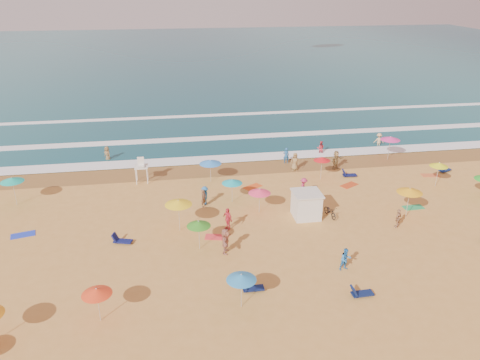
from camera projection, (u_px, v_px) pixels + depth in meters
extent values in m
plane|color=gold|center=(251.00, 229.00, 35.35)|extent=(220.00, 220.00, 0.00)
cube|color=#0C4756|center=(188.00, 58.00, 111.48)|extent=(220.00, 140.00, 0.18)
plane|color=olive|center=(229.00, 168.00, 46.68)|extent=(220.00, 220.00, 0.00)
cube|color=white|center=(225.00, 159.00, 48.91)|extent=(200.00, 2.20, 0.05)
cube|color=white|center=(218.00, 138.00, 55.25)|extent=(200.00, 1.60, 0.05)
cube|color=white|center=(210.00, 115.00, 64.31)|extent=(200.00, 1.20, 0.05)
cube|color=silver|center=(306.00, 205.00, 36.85)|extent=(2.00, 2.00, 2.00)
cube|color=silver|center=(307.00, 193.00, 36.43)|extent=(2.20, 2.20, 0.12)
imported|color=black|center=(330.00, 211.00, 37.06)|extent=(0.92, 1.84, 0.92)
cone|color=#378F21|center=(199.00, 224.00, 32.04)|extent=(1.67, 1.67, 0.35)
cone|color=red|center=(322.00, 159.00, 43.42)|extent=(1.55, 1.55, 0.35)
cone|color=#EF3D19|center=(97.00, 291.00, 25.19)|extent=(1.65, 1.65, 0.35)
cone|color=#2C84C6|center=(241.00, 277.00, 26.24)|extent=(1.72, 1.72, 0.35)
cone|color=#16B49C|center=(12.00, 180.00, 38.30)|extent=(1.88, 1.88, 0.35)
cone|color=#17AFBD|center=(232.00, 181.00, 38.91)|extent=(1.72, 1.72, 0.35)
cone|color=#E93394|center=(390.00, 138.00, 48.07)|extent=(2.01, 2.01, 0.35)
cone|color=#3387E7|center=(210.00, 162.00, 42.94)|extent=(2.03, 2.03, 0.35)
cone|color=yellow|center=(439.00, 164.00, 41.84)|extent=(1.62, 1.62, 0.35)
cone|color=yellow|center=(178.00, 202.00, 34.28)|extent=(2.01, 2.01, 0.35)
cone|color=#FDAE15|center=(410.00, 190.00, 36.29)|extent=(1.97, 1.97, 0.35)
cone|color=#FF3864|center=(260.00, 191.00, 37.21)|extent=(1.79, 1.79, 0.35)
cube|color=#0E1947|center=(253.00, 288.00, 28.36)|extent=(1.30, 0.56, 0.34)
cube|color=#101653|center=(123.00, 241.00, 33.45)|extent=(1.41, 0.91, 0.34)
cube|color=#0E1B47|center=(362.00, 294.00, 27.89)|extent=(1.32, 0.61, 0.34)
cube|color=#102052|center=(445.00, 170.00, 45.81)|extent=(1.42, 1.01, 0.34)
cube|color=#0E1448|center=(350.00, 175.00, 44.67)|extent=(1.35, 0.68, 0.34)
cube|color=blue|center=(23.00, 235.00, 34.57)|extent=(1.85, 1.24, 0.03)
cube|color=#E85119|center=(253.00, 187.00, 42.52)|extent=(1.90, 1.62, 0.03)
cube|color=#F1383D|center=(217.00, 237.00, 34.28)|extent=(1.85, 1.21, 0.03)
cube|color=#C54018|center=(349.00, 185.00, 42.86)|extent=(1.90, 1.59, 0.03)
cube|color=#279F57|center=(413.00, 207.00, 38.71)|extent=(1.73, 0.93, 0.03)
cube|color=#D86332|center=(431.00, 175.00, 44.99)|extent=(1.81, 1.10, 0.03)
imported|color=#2A7BC5|center=(346.00, 259.00, 30.19)|extent=(0.85, 0.72, 1.56)
imported|color=#DC3748|center=(228.00, 219.00, 35.05)|extent=(0.88, 1.11, 1.75)
imported|color=tan|center=(379.00, 141.00, 52.68)|extent=(1.24, 0.88, 1.75)
imported|color=#B72D58|center=(304.00, 187.00, 40.39)|extent=(1.03, 1.26, 1.70)
imported|color=brown|center=(107.00, 154.00, 48.64)|extent=(0.98, 0.99, 1.73)
imported|color=#215D9E|center=(286.00, 156.00, 47.68)|extent=(0.63, 0.44, 1.65)
imported|color=brown|center=(204.00, 198.00, 38.59)|extent=(0.64, 0.67, 1.55)
imported|color=tan|center=(225.00, 241.00, 32.02)|extent=(0.98, 1.80, 1.86)
imported|color=#9E7C49|center=(336.00, 160.00, 46.23)|extent=(1.78, 1.37, 1.88)
imported|color=olive|center=(295.00, 162.00, 45.95)|extent=(0.96, 0.73, 1.78)
imported|color=#276FB7|center=(205.00, 195.00, 38.98)|extent=(0.77, 1.12, 1.60)
imported|color=#C83240|center=(320.00, 148.00, 50.45)|extent=(0.94, 0.82, 1.65)
imported|color=tan|center=(398.00, 218.00, 35.37)|extent=(0.93, 0.85, 1.52)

